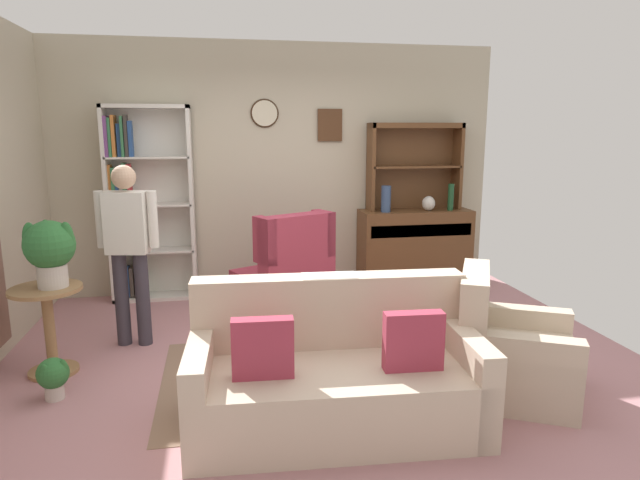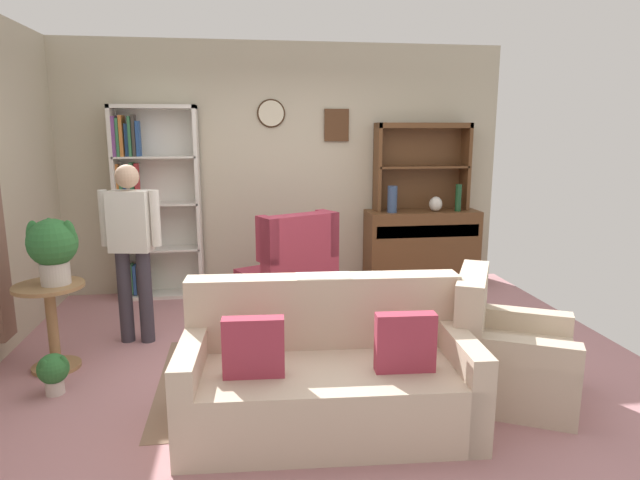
% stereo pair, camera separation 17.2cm
% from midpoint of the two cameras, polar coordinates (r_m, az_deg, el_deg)
% --- Properties ---
extents(ground_plane, '(5.40, 4.60, 0.02)m').
position_cam_midpoint_polar(ground_plane, '(4.57, -1.89, -12.43)').
color(ground_plane, '#B27A7F').
extents(wall_back, '(5.00, 0.09, 2.80)m').
position_cam_midpoint_polar(wall_back, '(6.31, -4.93, 7.48)').
color(wall_back, '#BCB299').
rests_on(wall_back, ground_plane).
extents(area_rug, '(2.76, 1.61, 0.01)m').
position_cam_midpoint_polar(area_rug, '(4.33, 1.42, -13.65)').
color(area_rug, '#846651').
rests_on(area_rug, ground_plane).
extents(bookshelf, '(0.90, 0.30, 2.10)m').
position_cam_midpoint_polar(bookshelf, '(6.19, -18.90, 3.42)').
color(bookshelf, silver).
rests_on(bookshelf, ground_plane).
extents(sideboard, '(1.30, 0.45, 0.92)m').
position_cam_midpoint_polar(sideboard, '(6.51, 9.13, -0.46)').
color(sideboard, brown).
rests_on(sideboard, ground_plane).
extents(sideboard_hutch, '(1.10, 0.26, 1.00)m').
position_cam_midpoint_polar(sideboard_hutch, '(6.48, 9.10, 8.86)').
color(sideboard_hutch, brown).
rests_on(sideboard_hutch, sideboard).
extents(vase_tall, '(0.11, 0.11, 0.30)m').
position_cam_midpoint_polar(vase_tall, '(6.22, 6.15, 4.31)').
color(vase_tall, '#33476B').
rests_on(vase_tall, sideboard).
extents(vase_round, '(0.15, 0.15, 0.17)m').
position_cam_midpoint_polar(vase_round, '(6.41, 10.57, 3.80)').
color(vase_round, beige).
rests_on(vase_round, sideboard).
extents(bottle_wine, '(0.07, 0.07, 0.31)m').
position_cam_midpoint_polar(bottle_wine, '(6.48, 12.82, 4.41)').
color(bottle_wine, '#194223').
rests_on(bottle_wine, sideboard).
extents(couch_floral, '(1.85, 0.96, 0.90)m').
position_cam_midpoint_polar(couch_floral, '(3.54, 0.12, -14.16)').
color(couch_floral, beige).
rests_on(couch_floral, ground_plane).
extents(armchair_floral, '(1.04, 1.02, 0.88)m').
position_cam_midpoint_polar(armchair_floral, '(4.10, 18.05, -11.37)').
color(armchair_floral, beige).
rests_on(armchair_floral, ground_plane).
extents(wingback_chair, '(1.05, 1.06, 1.05)m').
position_cam_midpoint_polar(wingback_chair, '(5.49, -4.46, -3.94)').
color(wingback_chair, '#A33347').
rests_on(wingback_chair, ground_plane).
extents(plant_stand, '(0.52, 0.52, 0.69)m').
position_cam_midpoint_polar(plant_stand, '(4.68, -27.53, -7.52)').
color(plant_stand, '#997047').
rests_on(plant_stand, ground_plane).
extents(potted_plant_large, '(0.37, 0.37, 0.51)m').
position_cam_midpoint_polar(potted_plant_large, '(4.53, -27.47, -0.78)').
color(potted_plant_large, beige).
rests_on(potted_plant_large, plant_stand).
extents(potted_plant_small, '(0.22, 0.22, 0.30)m').
position_cam_midpoint_polar(potted_plant_small, '(4.33, -27.25, -12.54)').
color(potted_plant_small, beige).
rests_on(potted_plant_small, ground_plane).
extents(person_reading, '(0.53, 0.26, 1.56)m').
position_cam_midpoint_polar(person_reading, '(4.90, -20.42, -0.26)').
color(person_reading, '#38333D').
rests_on(person_reading, ground_plane).
extents(coffee_table, '(0.80, 0.50, 0.42)m').
position_cam_midpoint_polar(coffee_table, '(4.38, -2.61, -8.41)').
color(coffee_table, brown).
rests_on(coffee_table, ground_plane).
extents(book_stack, '(0.21, 0.14, 0.05)m').
position_cam_midpoint_polar(book_stack, '(4.30, -3.15, -7.46)').
color(book_stack, '#337247').
rests_on(book_stack, coffee_table).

